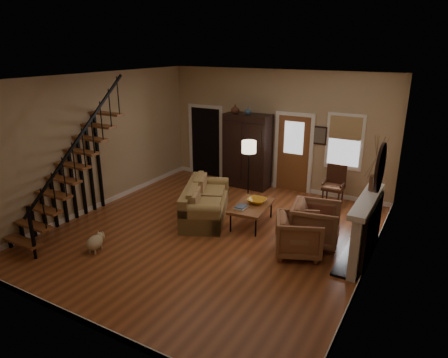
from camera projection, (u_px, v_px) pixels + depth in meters
The scene contains 15 objects.
room at pixel (233, 147), 9.88m from camera, with size 7.00×7.33×3.30m.
staircase at pixel (66, 160), 8.44m from camera, with size 0.94×2.80×3.20m, color brown, non-canonical shape.
fireplace at pixel (368, 224), 7.43m from camera, with size 0.33×1.95×2.30m.
armoire at pixel (247, 151), 11.31m from camera, with size 1.30×0.60×2.10m, color black, non-canonical shape.
vase_a at pixel (235, 109), 11.01m from camera, with size 0.24×0.24×0.25m, color #4C2619.
vase_b at pixel (248, 111), 10.83m from camera, with size 0.20×0.20×0.21m, color #334C60.
sofa at pixel (206, 201), 9.42m from camera, with size 0.91×2.11×0.79m, color olive, non-canonical shape.
coffee_table at pixel (252, 215), 9.08m from camera, with size 0.73×1.25×0.48m, color brown, non-canonical shape.
bowl at pixel (257, 201), 9.09m from camera, with size 0.43×0.43×0.11m, color orange.
books at pixel (241, 207), 8.80m from camera, with size 0.23×0.31×0.06m, color beige, non-canonical shape.
armchair_left at pixel (299, 235), 7.74m from camera, with size 0.86×0.88×0.80m, color brown.
armchair_right at pixel (316, 224), 8.15m from camera, with size 0.93×0.95×0.87m, color brown.
floor_lamp at pixel (248, 171), 10.30m from camera, with size 0.37×0.37×1.61m, color black, non-canonical shape.
side_chair at pixel (333, 186), 10.12m from camera, with size 0.54×0.54×1.02m, color #3C1F13, non-canonical shape.
dog at pixel (95, 243), 7.91m from camera, with size 0.28×0.47×0.34m, color beige, non-canonical shape.
Camera 1 is at (4.14, -6.71, 3.91)m, focal length 32.00 mm.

